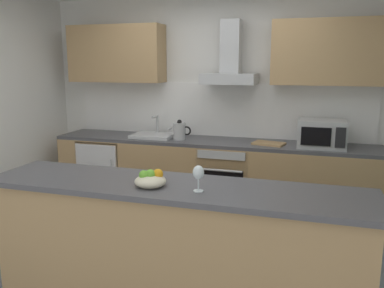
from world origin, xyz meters
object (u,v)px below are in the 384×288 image
at_px(kettle, 180,131).
at_px(wine_glass, 198,173).
at_px(microwave, 322,134).
at_px(refrigerator, 108,171).
at_px(fruit_bowl, 151,180).
at_px(range_hood, 230,64).
at_px(chopping_board, 269,143).
at_px(sink, 154,135).
at_px(oven, 226,178).

distance_m(kettle, wine_glass, 2.18).
relative_size(microwave, wine_glass, 2.81).
height_order(refrigerator, fruit_bowl, fruit_bowl).
height_order(range_hood, fruit_bowl, range_hood).
distance_m(microwave, chopping_board, 0.58).
bearing_deg(refrigerator, sink, 1.22).
bearing_deg(fruit_bowl, wine_glass, -2.50).
bearing_deg(sink, kettle, -7.25).
relative_size(wine_glass, chopping_board, 0.52).
bearing_deg(oven, chopping_board, -2.79).
bearing_deg(oven, microwave, -1.52).
bearing_deg(sink, oven, -0.69).
bearing_deg(range_hood, microwave, -8.55).
bearing_deg(kettle, refrigerator, 178.22).
bearing_deg(fruit_bowl, range_hood, 87.41).
relative_size(refrigerator, fruit_bowl, 3.86).
distance_m(oven, microwave, 1.20).
xyz_separation_m(microwave, fruit_bowl, (-1.15, -2.01, -0.05)).
bearing_deg(wine_glass, kettle, 112.07).
xyz_separation_m(refrigerator, wine_glass, (1.82, -2.05, 0.66)).
distance_m(oven, kettle, 0.79).
bearing_deg(chopping_board, microwave, -0.43).
xyz_separation_m(oven, chopping_board, (0.49, -0.02, 0.45)).
distance_m(oven, range_hood, 1.33).
distance_m(microwave, fruit_bowl, 2.31).
height_order(oven, microwave, microwave).
height_order(sink, fruit_bowl, sink).
distance_m(refrigerator, chopping_board, 2.11).
distance_m(refrigerator, fruit_bowl, 2.57).
bearing_deg(oven, refrigerator, -179.90).
xyz_separation_m(refrigerator, microwave, (2.61, -0.03, 0.62)).
xyz_separation_m(refrigerator, range_hood, (1.57, 0.13, 1.36)).
distance_m(refrigerator, range_hood, 2.08).
height_order(wine_glass, fruit_bowl, wine_glass).
bearing_deg(kettle, range_hood, 16.06).
bearing_deg(oven, sink, 179.31).
xyz_separation_m(sink, wine_glass, (1.17, -2.06, 0.15)).
height_order(microwave, sink, microwave).
bearing_deg(kettle, chopping_board, 0.54).
height_order(kettle, chopping_board, kettle).
xyz_separation_m(kettle, range_hood, (0.57, 0.16, 0.78)).
distance_m(kettle, range_hood, 0.98).
distance_m(fruit_bowl, chopping_board, 2.10).
bearing_deg(wine_glass, fruit_bowl, 177.50).
xyz_separation_m(oven, fruit_bowl, (-0.10, -2.04, 0.54)).
distance_m(range_hood, fruit_bowl, 2.31).
height_order(kettle, range_hood, range_hood).
bearing_deg(fruit_bowl, kettle, 103.18).
bearing_deg(chopping_board, fruit_bowl, -106.20).
relative_size(sink, range_hood, 0.69).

